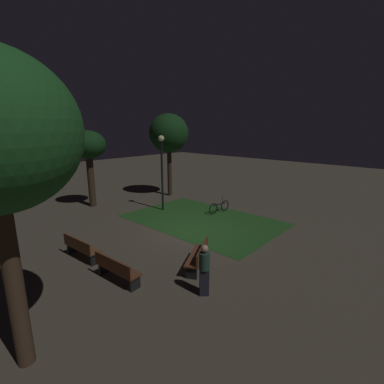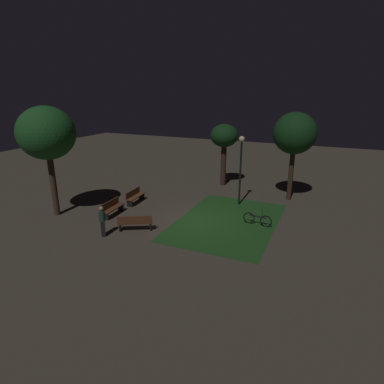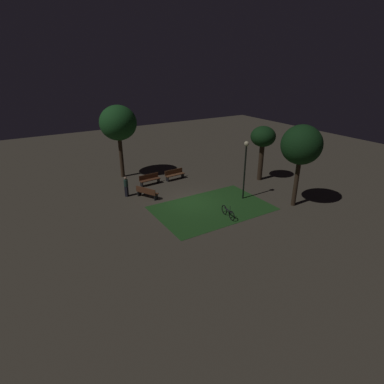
{
  "view_description": "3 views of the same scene",
  "coord_description": "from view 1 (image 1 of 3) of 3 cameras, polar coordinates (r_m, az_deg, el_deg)",
  "views": [
    {
      "loc": [
        8.44,
        -9.27,
        4.94
      ],
      "look_at": [
        -1.1,
        1.28,
        1.56
      ],
      "focal_mm": 25.86,
      "sensor_mm": 36.0,
      "label": 1
    },
    {
      "loc": [
        15.59,
        6.65,
        7.13
      ],
      "look_at": [
        -0.51,
        -0.47,
        1.52
      ],
      "focal_mm": 29.99,
      "sensor_mm": 36.0,
      "label": 2
    },
    {
      "loc": [
        10.75,
        17.68,
        9.57
      ],
      "look_at": [
        0.54,
        0.91,
        1.25
      ],
      "focal_mm": 28.62,
      "sensor_mm": 36.0,
      "label": 3
    }
  ],
  "objects": [
    {
      "name": "ground_plane",
      "position": [
        13.48,
        -0.18,
        -8.13
      ],
      "size": [
        60.0,
        60.0,
        0.0
      ],
      "primitive_type": "plane",
      "color": "#4C4438"
    },
    {
      "name": "bench_path_side",
      "position": [
        11.48,
        -21.96,
        -10.53
      ],
      "size": [
        1.83,
        0.61,
        0.88
      ],
      "color": "brown",
      "rests_on": "ground"
    },
    {
      "name": "tree_near_wall",
      "position": [
        19.84,
        -4.8,
        11.88
      ],
      "size": [
        2.75,
        2.75,
        5.83
      ],
      "color": "#38281C",
      "rests_on": "ground"
    },
    {
      "name": "bench_by_lamp",
      "position": [
        10.09,
        1.4,
        -12.88
      ],
      "size": [
        1.28,
        1.81,
        0.88
      ],
      "color": "brown",
      "rests_on": "ground"
    },
    {
      "name": "pedestrian",
      "position": [
        8.46,
        2.56,
        -15.56
      ],
      "size": [
        0.34,
        0.34,
        1.61
      ],
      "color": "black",
      "rests_on": "ground"
    },
    {
      "name": "grass_lawn",
      "position": [
        15.07,
        2.15,
        -5.75
      ],
      "size": [
        8.11,
        5.35,
        0.01
      ],
      "primitive_type": "cube",
      "color": "#23511E",
      "rests_on": "ground"
    },
    {
      "name": "bench_front_right",
      "position": [
        9.56,
        -15.35,
        -14.97
      ],
      "size": [
        1.83,
        0.6,
        0.88
      ],
      "color": "brown",
      "rests_on": "ground"
    },
    {
      "name": "bicycle",
      "position": [
        16.29,
        5.64,
        -3.09
      ],
      "size": [
        0.25,
        1.63,
        0.93
      ],
      "color": "black",
      "rests_on": "ground"
    },
    {
      "name": "tree_back_left",
      "position": [
        18.11,
        -20.61,
        8.62
      ],
      "size": [
        2.09,
        2.09,
        4.72
      ],
      "color": "#38281C",
      "rests_on": "ground"
    },
    {
      "name": "lamp_post_plaza_west",
      "position": [
        16.3,
        -6.26,
        6.56
      ],
      "size": [
        0.36,
        0.36,
        4.45
      ],
      "color": "black",
      "rests_on": "ground"
    }
  ]
}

